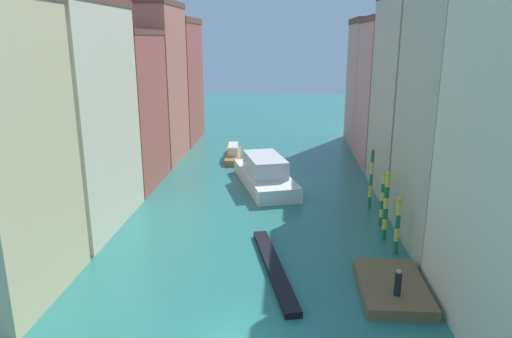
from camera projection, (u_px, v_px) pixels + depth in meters
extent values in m
plane|color=#28756B|center=(264.00, 185.00, 44.86)|extent=(154.00, 154.00, 0.00)
cube|color=beige|center=(72.00, 121.00, 33.38)|extent=(6.18, 10.84, 15.62)
cube|color=brown|center=(59.00, 0.00, 31.22)|extent=(6.31, 11.05, 0.59)
cube|color=#B25147|center=(122.00, 112.00, 43.52)|extent=(6.18, 9.18, 13.74)
cube|color=brown|center=(116.00, 32.00, 41.63)|extent=(6.31, 9.36, 0.45)
cube|color=#C6705B|center=(151.00, 86.00, 52.52)|extent=(6.18, 9.48, 16.72)
cube|color=brown|center=(146.00, 4.00, 50.20)|extent=(6.31, 9.67, 0.59)
cube|color=#B25147|center=(173.00, 84.00, 62.65)|extent=(6.18, 10.26, 15.25)
cube|color=brown|center=(171.00, 21.00, 60.52)|extent=(6.31, 10.47, 0.75)
cube|color=#BCB299|center=(462.00, 114.00, 29.99)|extent=(6.18, 9.81, 17.60)
cube|color=#BCB299|center=(417.00, 100.00, 40.37)|extent=(6.18, 10.50, 16.72)
cube|color=tan|center=(391.00, 95.00, 50.81)|extent=(6.18, 9.66, 15.01)
cube|color=brown|center=(397.00, 19.00, 48.71)|extent=(6.31, 9.86, 0.66)
cube|color=tan|center=(375.00, 86.00, 60.29)|extent=(6.18, 9.69, 15.15)
cube|color=brown|center=(379.00, 21.00, 58.17)|extent=(6.31, 9.88, 0.73)
cube|color=brown|center=(392.00, 287.00, 25.85)|extent=(3.54, 5.75, 0.59)
cylinder|color=black|center=(398.00, 284.00, 24.31)|extent=(0.36, 0.36, 1.21)
sphere|color=tan|center=(399.00, 272.00, 24.12)|extent=(0.26, 0.26, 0.26)
cylinder|color=#197247|center=(396.00, 247.00, 30.41)|extent=(0.31, 0.31, 0.89)
cylinder|color=#E5D14C|center=(397.00, 234.00, 30.18)|extent=(0.31, 0.31, 0.89)
cylinder|color=#197247|center=(398.00, 221.00, 29.94)|extent=(0.31, 0.31, 0.89)
cylinder|color=#E5D14C|center=(399.00, 208.00, 29.70)|extent=(0.31, 0.31, 0.89)
sphere|color=gold|center=(400.00, 200.00, 29.55)|extent=(0.34, 0.34, 0.34)
cylinder|color=#197247|center=(384.00, 234.00, 32.62)|extent=(0.34, 0.34, 0.76)
cylinder|color=#E5D14C|center=(384.00, 224.00, 32.41)|extent=(0.34, 0.34, 0.76)
cylinder|color=#197247|center=(385.00, 213.00, 32.21)|extent=(0.34, 0.34, 0.76)
cylinder|color=#E5D14C|center=(386.00, 203.00, 32.00)|extent=(0.34, 0.34, 0.76)
cylinder|color=#197247|center=(387.00, 192.00, 31.80)|extent=(0.34, 0.34, 0.76)
cylinder|color=#E5D14C|center=(388.00, 181.00, 31.60)|extent=(0.34, 0.34, 0.76)
sphere|color=gold|center=(388.00, 174.00, 31.46)|extent=(0.37, 0.37, 0.37)
cylinder|color=#197247|center=(381.00, 221.00, 35.09)|extent=(0.29, 0.29, 0.65)
cylinder|color=#E5D14C|center=(381.00, 213.00, 34.92)|extent=(0.29, 0.29, 0.65)
cylinder|color=#197247|center=(382.00, 205.00, 34.74)|extent=(0.29, 0.29, 0.65)
cylinder|color=#E5D14C|center=(383.00, 196.00, 34.57)|extent=(0.29, 0.29, 0.65)
cylinder|color=#197247|center=(383.00, 188.00, 34.40)|extent=(0.29, 0.29, 0.65)
cylinder|color=#E5D14C|center=(384.00, 179.00, 34.22)|extent=(0.29, 0.29, 0.65)
sphere|color=gold|center=(384.00, 173.00, 34.10)|extent=(0.32, 0.32, 0.32)
cylinder|color=#197247|center=(369.00, 202.00, 38.62)|extent=(0.25, 0.25, 0.97)
cylinder|color=#E5D14C|center=(370.00, 191.00, 38.36)|extent=(0.25, 0.25, 0.97)
cylinder|color=#197247|center=(371.00, 180.00, 38.10)|extent=(0.25, 0.25, 0.97)
cylinder|color=#E5D14C|center=(372.00, 168.00, 37.84)|extent=(0.25, 0.25, 0.97)
cylinder|color=#197247|center=(373.00, 156.00, 37.58)|extent=(0.25, 0.25, 0.97)
sphere|color=gold|center=(373.00, 149.00, 37.42)|extent=(0.28, 0.28, 0.28)
cube|color=white|center=(265.00, 179.00, 44.41)|extent=(6.85, 11.74, 1.28)
cube|color=silver|center=(265.00, 164.00, 44.03)|extent=(4.60, 6.53, 1.60)
cube|color=black|center=(274.00, 268.00, 28.25)|extent=(3.18, 10.31, 0.37)
cube|color=olive|center=(233.00, 156.00, 54.62)|extent=(2.35, 7.38, 0.65)
cube|color=silver|center=(233.00, 149.00, 54.40)|extent=(1.38, 3.48, 0.99)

